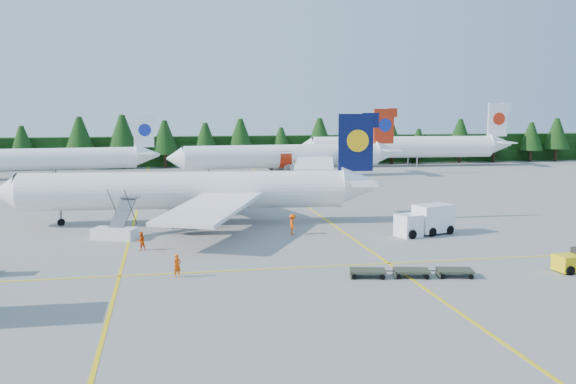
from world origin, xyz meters
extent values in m
plane|color=gray|center=(0.00, 0.00, 0.00)|extent=(320.00, 320.00, 0.00)
cube|color=yellow|center=(-14.00, 20.00, 0.01)|extent=(0.25, 120.00, 0.01)
cube|color=yellow|center=(6.00, 20.00, 0.01)|extent=(0.25, 120.00, 0.01)
cube|color=yellow|center=(0.00, -6.00, 0.01)|extent=(80.00, 0.25, 0.01)
cube|color=black|center=(0.00, 82.00, 3.00)|extent=(220.00, 4.00, 6.00)
cylinder|color=white|center=(-8.82, 14.20, 3.45)|extent=(32.80, 6.98, 3.83)
cone|color=white|center=(-26.37, 15.92, 3.45)|extent=(3.04, 4.08, 3.83)
cube|color=#080E3B|center=(8.82, 12.48, 8.24)|extent=(3.66, 0.69, 5.94)
cube|color=white|center=(-5.17, 22.03, 2.87)|extent=(8.71, 15.27, 1.09)
cylinder|color=slate|center=(-7.33, 19.64, 1.53)|extent=(3.44, 2.32, 2.01)
cube|color=white|center=(-6.75, 5.82, 2.87)|extent=(11.02, 15.47, 1.09)
cylinder|color=slate|center=(-8.41, 8.58, 1.53)|extent=(3.44, 2.32, 2.01)
cylinder|color=slate|center=(-21.14, 15.41, 0.81)|extent=(0.23, 0.23, 1.63)
cylinder|color=white|center=(9.19, 56.25, 3.59)|extent=(34.07, 6.34, 3.99)
cone|color=white|center=(-9.10, 54.97, 3.59)|extent=(3.06, 4.17, 3.99)
cube|color=red|center=(27.58, 57.53, 8.57)|extent=(3.80, 0.61, 6.18)
cube|color=white|center=(11.58, 64.90, 2.99)|extent=(11.14, 16.09, 1.13)
cylinder|color=slate|center=(9.78, 62.08, 1.59)|extent=(3.53, 2.32, 2.09)
cube|color=white|center=(12.76, 48.01, 2.99)|extent=(9.42, 15.95, 1.13)
cylinder|color=slate|center=(10.59, 50.55, 1.59)|extent=(3.53, 2.32, 2.09)
cylinder|color=slate|center=(-3.65, 55.35, 0.85)|extent=(0.24, 0.24, 1.69)
cylinder|color=white|center=(-31.04, 61.80, 3.27)|extent=(31.06, 5.94, 3.63)
cube|color=white|center=(-14.28, 63.06, 7.81)|extent=(3.47, 0.58, 5.63)
cylinder|color=white|center=(36.73, 72.00, 3.92)|extent=(37.18, 6.43, 4.35)
cone|color=white|center=(16.74, 73.13, 3.92)|extent=(3.29, 4.52, 4.35)
cube|color=white|center=(56.82, 70.86, 9.36)|extent=(4.15, 0.61, 6.75)
cylinder|color=slate|center=(22.70, 72.79, 0.87)|extent=(0.26, 0.26, 1.74)
cube|color=white|center=(-15.31, 7.52, 0.50)|extent=(4.29, 3.22, 1.00)
cube|color=slate|center=(-14.67, 9.23, 2.10)|extent=(2.64, 3.92, 2.71)
cube|color=slate|center=(-14.03, 10.94, 3.33)|extent=(1.92, 1.60, 0.11)
cube|color=white|center=(11.30, 3.52, 1.04)|extent=(2.49, 2.49, 2.07)
cube|color=black|center=(11.30, 3.52, 1.53)|extent=(2.18, 2.31, 0.89)
cube|color=white|center=(14.10, 4.46, 1.48)|extent=(4.05, 3.18, 2.56)
cube|color=yellow|center=(18.48, -10.82, 0.68)|extent=(3.07, 1.83, 1.16)
cube|color=#323728|center=(3.19, -9.52, 0.46)|extent=(2.75, 2.07, 0.14)
cube|color=#323728|center=(6.23, -10.03, 0.46)|extent=(2.75, 2.07, 0.14)
cube|color=#323728|center=(9.27, -10.55, 0.46)|extent=(2.75, 2.07, 0.14)
imported|color=#FF4B05|center=(-9.96, -7.01, 0.82)|extent=(0.72, 0.66, 1.65)
imported|color=#F74705|center=(-12.78, 2.30, 0.78)|extent=(0.94, 0.86, 1.56)
imported|color=#FE4E05|center=(0.97, 6.47, 0.99)|extent=(0.62, 0.86, 1.97)
camera|label=1|loc=(-10.54, -51.59, 11.82)|focal=40.00mm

